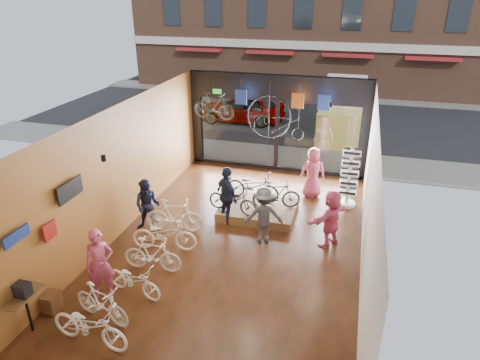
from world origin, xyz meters
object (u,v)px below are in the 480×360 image
at_px(floor_bike_4, 164,235).
at_px(display_bike_left, 233,199).
at_px(street_car, 242,108).
at_px(floor_bike_0, 89,325).
at_px(customer_3, 264,215).
at_px(floor_bike_1, 101,303).
at_px(customer_4, 313,172).
at_px(display_platform, 258,210).
at_px(box_truck, 342,112).
at_px(customer_1, 148,205).
at_px(customer_0, 100,264).
at_px(customer_5, 331,218).
at_px(display_bike_mid, 276,195).
at_px(sunglasses_rack, 349,178).
at_px(customer_2, 227,196).
at_px(display_bike_right, 253,186).
at_px(floor_bike_3, 152,255).
at_px(floor_bike_5, 174,216).
at_px(hung_bike, 214,106).
at_px(penny_farthing, 278,119).
at_px(floor_bike_2, 134,280).

xyz_separation_m(floor_bike_4, display_bike_left, (1.37, 2.09, 0.26)).
xyz_separation_m(street_car, floor_bike_0, (1.23, -16.24, -0.31)).
bearing_deg(display_bike_left, customer_3, -116.56).
distance_m(floor_bike_1, customer_4, 8.36).
xyz_separation_m(display_platform, customer_3, (0.51, -1.54, 0.72)).
bearing_deg(customer_3, box_truck, -116.43).
bearing_deg(floor_bike_4, customer_1, 36.57).
height_order(street_car, customer_0, customer_0).
xyz_separation_m(floor_bike_0, floor_bike_4, (-0.01, 3.63, 0.01)).
xyz_separation_m(customer_0, customer_1, (-0.35, 3.08, -0.07)).
bearing_deg(floor_bike_0, customer_4, -18.69).
relative_size(floor_bike_4, customer_5, 1.07).
relative_size(display_bike_mid, sunglasses_rack, 0.75).
bearing_deg(display_bike_left, customer_2, 153.68).
bearing_deg(customer_3, display_bike_right, -85.90).
relative_size(floor_bike_1, customer_0, 0.86).
bearing_deg(street_car, customer_4, 30.60).
relative_size(box_truck, display_bike_right, 3.45).
height_order(street_car, box_truck, box_truck).
height_order(floor_bike_3, display_bike_left, display_bike_left).
xyz_separation_m(street_car, floor_bike_1, (1.08, -15.57, -0.32)).
relative_size(floor_bike_1, floor_bike_5, 0.87).
distance_m(floor_bike_5, customer_4, 5.13).
height_order(display_bike_mid, customer_4, customer_4).
xyz_separation_m(street_car, customer_0, (0.64, -14.81, 0.11)).
xyz_separation_m(customer_1, hung_bike, (0.80, 3.93, 2.11)).
bearing_deg(display_platform, customer_2, -137.42).
height_order(floor_bike_3, customer_2, customer_2).
xyz_separation_m(box_truck, hung_bike, (-4.24, -6.80, 1.70)).
xyz_separation_m(floor_bike_5, display_bike_left, (1.49, 1.11, 0.21)).
bearing_deg(penny_farthing, customer_2, -105.33).
height_order(floor_bike_3, display_platform, floor_bike_3).
height_order(display_platform, customer_1, customer_1).
relative_size(floor_bike_3, customer_2, 0.85).
distance_m(display_bike_left, customer_5, 3.12).
bearing_deg(floor_bike_5, display_bike_left, -62.14).
bearing_deg(customer_2, customer_5, -144.54).
relative_size(customer_1, sunglasses_rack, 0.81).
bearing_deg(customer_3, floor_bike_0, 43.73).
relative_size(box_truck, display_platform, 2.60).
distance_m(floor_bike_4, display_bike_right, 3.61).
relative_size(street_car, penny_farthing, 2.30).
bearing_deg(customer_1, customer_4, 31.06).
bearing_deg(customer_1, floor_bike_0, -86.37).
height_order(floor_bike_3, customer_4, customer_4).
xyz_separation_m(display_bike_left, customer_5, (3.06, -0.59, 0.12)).
relative_size(floor_bike_0, customer_0, 1.02).
relative_size(display_bike_right, customer_2, 0.97).
bearing_deg(floor_bike_2, floor_bike_1, 177.53).
bearing_deg(penny_farthing, display_bike_right, -100.38).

